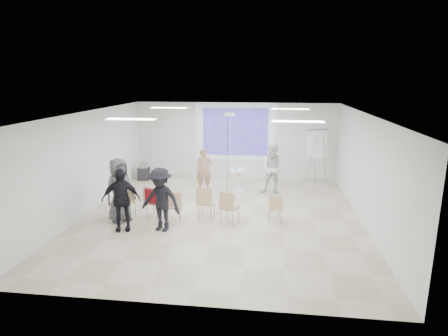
# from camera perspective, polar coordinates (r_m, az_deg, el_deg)

# --- Properties ---
(floor) EXTENTS (8.00, 9.00, 0.10)m
(floor) POSITION_cam_1_polar(r_m,az_deg,el_deg) (11.12, -0.51, -7.49)
(floor) COLOR beige
(floor) RESTS_ON ground
(ceiling) EXTENTS (8.00, 9.00, 0.10)m
(ceiling) POSITION_cam_1_polar(r_m,az_deg,el_deg) (10.41, -0.55, 8.62)
(ceiling) COLOR white
(ceiling) RESTS_ON wall_back
(wall_back) EXTENTS (8.00, 0.10, 3.00)m
(wall_back) POSITION_cam_1_polar(r_m,az_deg,el_deg) (15.10, 1.75, 4.26)
(wall_back) COLOR silver
(wall_back) RESTS_ON floor
(wall_left) EXTENTS (0.10, 9.00, 3.00)m
(wall_left) POSITION_cam_1_polar(r_m,az_deg,el_deg) (11.88, -20.28, 0.83)
(wall_left) COLOR silver
(wall_left) RESTS_ON floor
(wall_right) EXTENTS (0.10, 9.00, 3.00)m
(wall_right) POSITION_cam_1_polar(r_m,az_deg,el_deg) (10.91, 21.07, -0.33)
(wall_right) COLOR silver
(wall_right) RESTS_ON floor
(projection_halo) EXTENTS (3.20, 0.01, 2.30)m
(projection_halo) POSITION_cam_1_polar(r_m,az_deg,el_deg) (14.98, 1.74, 5.54)
(projection_halo) COLOR silver
(projection_halo) RESTS_ON wall_back
(projection_image) EXTENTS (2.60, 0.01, 1.90)m
(projection_image) POSITION_cam_1_polar(r_m,az_deg,el_deg) (14.97, 1.73, 5.54)
(projection_image) COLOR #3833AF
(projection_image) RESTS_ON wall_back
(pedestal_table) EXTENTS (0.72, 0.72, 0.82)m
(pedestal_table) POSITION_cam_1_polar(r_m,az_deg,el_deg) (13.31, 2.16, -1.63)
(pedestal_table) COLOR white
(pedestal_table) RESTS_ON floor
(player_left) EXTENTS (0.72, 0.56, 1.76)m
(player_left) POSITION_cam_1_polar(r_m,az_deg,el_deg) (13.21, -3.06, 0.13)
(player_left) COLOR tan
(player_left) RESTS_ON floor
(player_right) EXTENTS (1.05, 0.89, 1.98)m
(player_right) POSITION_cam_1_polar(r_m,az_deg,el_deg) (12.98, 7.56, 0.30)
(player_right) COLOR white
(player_right) RESTS_ON floor
(controller_left) EXTENTS (0.07, 0.13, 0.04)m
(controller_left) POSITION_cam_1_polar(r_m,az_deg,el_deg) (13.36, -2.12, 1.52)
(controller_left) COLOR white
(controller_left) RESTS_ON player_left
(controller_right) EXTENTS (0.05, 0.12, 0.04)m
(controller_right) POSITION_cam_1_polar(r_m,az_deg,el_deg) (13.15, 6.82, 2.04)
(controller_right) COLOR white
(controller_right) RESTS_ON player_right
(chair_far_left) EXTENTS (0.49, 0.52, 0.92)m
(chair_far_left) POSITION_cam_1_polar(r_m,az_deg,el_deg) (11.27, -14.02, -4.43)
(chair_far_left) COLOR tan
(chair_far_left) RESTS_ON floor
(chair_left_mid) EXTENTS (0.57, 0.59, 0.95)m
(chair_left_mid) POSITION_cam_1_polar(r_m,az_deg,el_deg) (10.89, -10.78, -4.78)
(chair_left_mid) COLOR tan
(chair_left_mid) RESTS_ON floor
(chair_left_inner) EXTENTS (0.54, 0.56, 0.90)m
(chair_left_inner) POSITION_cam_1_polar(r_m,az_deg,el_deg) (10.53, -7.66, -5.50)
(chair_left_inner) COLOR tan
(chair_left_inner) RESTS_ON floor
(chair_center) EXTENTS (0.51, 0.54, 0.99)m
(chair_center) POSITION_cam_1_polar(r_m,az_deg,el_deg) (10.60, -2.84, -4.96)
(chair_center) COLOR tan
(chair_center) RESTS_ON floor
(chair_right_inner) EXTENTS (0.58, 0.60, 0.95)m
(chair_right_inner) POSITION_cam_1_polar(r_m,az_deg,el_deg) (10.27, 0.72, -5.70)
(chair_right_inner) COLOR tan
(chair_right_inner) RESTS_ON floor
(chair_right_far) EXTENTS (0.43, 0.45, 0.81)m
(chair_right_far) POSITION_cam_1_polar(r_m,az_deg,el_deg) (10.53, 7.82, -5.79)
(chair_right_far) COLOR tan
(chair_right_far) RESTS_ON floor
(red_jacket) EXTENTS (0.43, 0.22, 0.40)m
(red_jacket) POSITION_cam_1_polar(r_m,az_deg,el_deg) (10.71, -10.91, -4.23)
(red_jacket) COLOR maroon
(red_jacket) RESTS_ON chair_left_mid
(laptop) EXTENTS (0.39, 0.33, 0.03)m
(laptop) POSITION_cam_1_polar(r_m,az_deg,el_deg) (10.64, -7.65, -5.58)
(laptop) COLOR black
(laptop) RESTS_ON chair_left_inner
(audience_left) EXTENTS (1.26, 0.96, 1.93)m
(audience_left) POSITION_cam_1_polar(r_m,az_deg,el_deg) (10.16, -15.47, -4.02)
(audience_left) COLOR black
(audience_left) RESTS_ON floor
(audience_mid) EXTENTS (1.39, 0.99, 1.94)m
(audience_mid) POSITION_cam_1_polar(r_m,az_deg,el_deg) (9.91, -9.64, -4.15)
(audience_mid) COLOR black
(audience_mid) RESTS_ON floor
(audience_outer) EXTENTS (1.11, 1.19, 2.03)m
(audience_outer) POSITION_cam_1_polar(r_m,az_deg,el_deg) (10.80, -15.65, -2.71)
(audience_outer) COLOR #56575B
(audience_outer) RESTS_ON floor
(flipchart_easel) EXTENTS (0.90, 0.70, 2.13)m
(flipchart_easel) POSITION_cam_1_polar(r_m,az_deg,el_deg) (14.25, 14.01, 3.59)
(flipchart_easel) COLOR #94979C
(flipchart_easel) RESTS_ON floor
(av_cart) EXTENTS (0.52, 0.44, 0.69)m
(av_cart) POSITION_cam_1_polar(r_m,az_deg,el_deg) (15.13, -12.12, -0.59)
(av_cart) COLOR black
(av_cart) RESTS_ON floor
(ceiling_projector) EXTENTS (0.30, 0.25, 3.00)m
(ceiling_projector) POSITION_cam_1_polar(r_m,az_deg,el_deg) (11.91, 0.89, 7.51)
(ceiling_projector) COLOR white
(ceiling_projector) RESTS_ON ceiling
(fluor_panel_nw) EXTENTS (1.20, 0.30, 0.02)m
(fluor_panel_nw) POSITION_cam_1_polar(r_m,az_deg,el_deg) (12.78, -8.38, 9.06)
(fluor_panel_nw) COLOR white
(fluor_panel_nw) RESTS_ON ceiling
(fluor_panel_ne) EXTENTS (1.20, 0.30, 0.02)m
(fluor_panel_ne) POSITION_cam_1_polar(r_m,az_deg,el_deg) (12.34, 10.07, 8.83)
(fluor_panel_ne) COLOR white
(fluor_panel_ne) RESTS_ON ceiling
(fluor_panel_sw) EXTENTS (1.20, 0.30, 0.02)m
(fluor_panel_sw) POSITION_cam_1_polar(r_m,az_deg,el_deg) (9.46, -13.98, 7.23)
(fluor_panel_sw) COLOR white
(fluor_panel_sw) RESTS_ON ceiling
(fluor_panel_se) EXTENTS (1.20, 0.30, 0.02)m
(fluor_panel_se) POSITION_cam_1_polar(r_m,az_deg,el_deg) (8.86, 11.16, 6.96)
(fluor_panel_se) COLOR white
(fluor_panel_se) RESTS_ON ceiling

